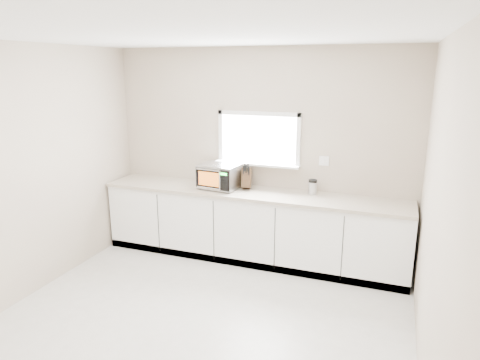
% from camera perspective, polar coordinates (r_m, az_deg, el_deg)
% --- Properties ---
extents(ground, '(4.00, 4.00, 0.00)m').
position_cam_1_polar(ground, '(4.38, -6.13, -19.20)').
color(ground, beige).
rests_on(ground, ground).
extents(back_wall, '(4.00, 0.17, 2.70)m').
position_cam_1_polar(back_wall, '(5.59, 2.55, 3.65)').
color(back_wall, '#C1B399').
rests_on(back_wall, ground).
extents(cabinets, '(3.92, 0.60, 0.88)m').
position_cam_1_polar(cabinets, '(5.58, 1.50, -6.26)').
color(cabinets, white).
rests_on(cabinets, ground).
extents(countertop, '(3.92, 0.64, 0.04)m').
position_cam_1_polar(countertop, '(5.42, 1.50, -1.75)').
color(countertop, '#B4AA94').
rests_on(countertop, cabinets).
extents(microwave, '(0.53, 0.45, 0.32)m').
position_cam_1_polar(microwave, '(5.52, -2.74, 0.56)').
color(microwave, black).
rests_on(microwave, countertop).
extents(knife_block, '(0.17, 0.26, 0.35)m').
position_cam_1_polar(knife_block, '(5.50, 0.87, 0.34)').
color(knife_block, '#4A321A').
rests_on(knife_block, countertop).
extents(cutting_board, '(0.27, 0.06, 0.27)m').
position_cam_1_polar(cutting_board, '(5.84, -3.90, 1.00)').
color(cutting_board, '#AC7742').
rests_on(cutting_board, countertop).
extents(coffee_grinder, '(0.12, 0.12, 0.19)m').
position_cam_1_polar(coffee_grinder, '(5.36, 9.66, -0.89)').
color(coffee_grinder, '#B0B2B7').
rests_on(coffee_grinder, countertop).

